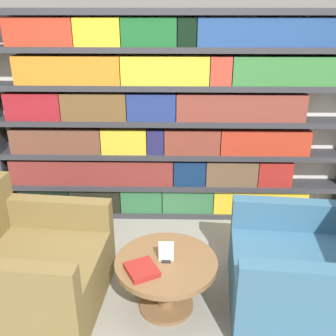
% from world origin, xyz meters
% --- Properties ---
extents(ground_plane, '(14.00, 14.00, 0.00)m').
position_xyz_m(ground_plane, '(0.00, 0.00, 0.00)').
color(ground_plane, gray).
extents(bookshelf, '(3.45, 0.30, 2.00)m').
position_xyz_m(bookshelf, '(-0.05, 1.48, 0.99)').
color(bookshelf, silver).
rests_on(bookshelf, ground_plane).
extents(armchair_left, '(1.02, 1.02, 0.84)m').
position_xyz_m(armchair_left, '(-1.03, 0.11, 0.29)').
color(armchair_left, olive).
rests_on(armchair_left, ground_plane).
extents(armchair_right, '(1.03, 1.02, 0.84)m').
position_xyz_m(armchair_right, '(0.95, 0.11, 0.29)').
color(armchair_right, '#386684').
rests_on(armchair_right, ground_plane).
extents(coffee_table, '(0.72, 0.72, 0.41)m').
position_xyz_m(coffee_table, '(-0.04, 0.08, 0.29)').
color(coffee_table, brown).
rests_on(coffee_table, ground_plane).
extents(table_sign, '(0.10, 0.06, 0.15)m').
position_xyz_m(table_sign, '(-0.04, 0.08, 0.47)').
color(table_sign, black).
rests_on(table_sign, coffee_table).
extents(stray_book, '(0.26, 0.27, 0.04)m').
position_xyz_m(stray_book, '(-0.20, -0.05, 0.43)').
color(stray_book, maroon).
rests_on(stray_book, coffee_table).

